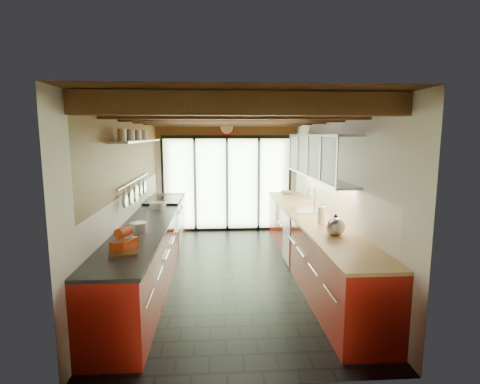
{
  "coord_description": "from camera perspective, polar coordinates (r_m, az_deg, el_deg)",
  "views": [
    {
      "loc": [
        -0.25,
        -5.74,
        2.2
      ],
      "look_at": [
        0.15,
        0.4,
        1.25
      ],
      "focal_mm": 28.0,
      "sensor_mm": 36.0,
      "label": 1
    }
  ],
  "objects": [
    {
      "name": "bowl",
      "position": [
        8.23,
        6.98,
        -0.04
      ],
      "size": [
        0.24,
        0.24,
        0.06
      ],
      "primitive_type": "imported",
      "rotation": [
        0.0,
        0.0,
        0.05
      ],
      "color": "silver",
      "rests_on": "right_counter"
    },
    {
      "name": "left_counter",
      "position": [
        6.09,
        -13.37,
        -8.07
      ],
      "size": [
        0.68,
        5.0,
        0.92
      ],
      "color": "#A51910",
      "rests_on": "ground"
    },
    {
      "name": "sink_assembly",
      "position": [
        6.45,
        10.17,
        -2.44
      ],
      "size": [
        0.45,
        0.52,
        0.43
      ],
      "color": "silver",
      "rests_on": "right_counter"
    },
    {
      "name": "right_counter",
      "position": [
        6.19,
        10.8,
        -7.7
      ],
      "size": [
        0.68,
        5.0,
        0.92
      ],
      "color": "#A51910",
      "rests_on": "ground"
    },
    {
      "name": "upper_cabinets_right",
      "position": [
        6.28,
        11.87,
        5.39
      ],
      "size": [
        0.34,
        3.0,
        3.0
      ],
      "color": "silver",
      "rests_on": "ground"
    },
    {
      "name": "left_wall_fixtures",
      "position": [
        6.06,
        -15.35,
        5.11
      ],
      "size": [
        0.28,
        2.6,
        0.96
      ],
      "color": "silver",
      "rests_on": "ground"
    },
    {
      "name": "cutting_board",
      "position": [
        4.33,
        -17.36,
        -8.61
      ],
      "size": [
        0.36,
        0.45,
        0.03
      ],
      "primitive_type": "cube",
      "rotation": [
        0.0,
        0.0,
        0.22
      ],
      "color": "brown",
      "rests_on": "left_counter"
    },
    {
      "name": "pot_large",
      "position": [
        5.11,
        -15.17,
        -5.26
      ],
      "size": [
        0.24,
        0.24,
        0.14
      ],
      "primitive_type": "cylinder",
      "rotation": [
        0.0,
        0.0,
        -0.1
      ],
      "color": "silver",
      "rests_on": "left_counter"
    },
    {
      "name": "ceiling_beams",
      "position": [
        6.13,
        -1.38,
        11.22
      ],
      "size": [
        3.14,
        5.06,
        4.9
      ],
      "color": "#593316",
      "rests_on": "ground"
    },
    {
      "name": "room_shell",
      "position": [
        5.77,
        -1.2,
        3.34
      ],
      "size": [
        5.5,
        5.5,
        5.5
      ],
      "color": "silver",
      "rests_on": "ground"
    },
    {
      "name": "paper_towel",
      "position": [
        5.55,
        12.31,
        -3.46
      ],
      "size": [
        0.13,
        0.13,
        0.29
      ],
      "color": "white",
      "rests_on": "right_counter"
    },
    {
      "name": "glass_door",
      "position": [
        8.46,
        -2.01,
        5.1
      ],
      "size": [
        2.95,
        0.1,
        2.9
      ],
      "color": "#C6EAAD",
      "rests_on": "ground"
    },
    {
      "name": "kettle",
      "position": [
        4.95,
        14.34,
        -4.93
      ],
      "size": [
        0.26,
        0.31,
        0.29
      ],
      "color": "silver",
      "rests_on": "right_counter"
    },
    {
      "name": "ground",
      "position": [
        6.15,
        -1.15,
        -12.17
      ],
      "size": [
        5.5,
        5.5,
        0.0
      ],
      "primitive_type": "plane",
      "color": "black",
      "rests_on": "ground"
    },
    {
      "name": "pot_small",
      "position": [
        6.7,
        -12.4,
        -1.99
      ],
      "size": [
        0.35,
        0.35,
        0.11
      ],
      "primitive_type": "cylinder",
      "rotation": [
        0.0,
        0.0,
        -0.3
      ],
      "color": "silver",
      "rests_on": "left_counter"
    },
    {
      "name": "stand_mixer",
      "position": [
        4.37,
        -17.18,
        -7.15
      ],
      "size": [
        0.27,
        0.35,
        0.28
      ],
      "color": "#AF350E",
      "rests_on": "left_counter"
    },
    {
      "name": "range_stove",
      "position": [
        7.47,
        -11.53,
        -4.8
      ],
      "size": [
        0.66,
        0.9,
        0.97
      ],
      "color": "silver",
      "rests_on": "ground"
    },
    {
      "name": "soap_bottle",
      "position": [
        5.08,
        13.88,
        -4.85
      ],
      "size": [
        0.12,
        0.12,
        0.21
      ],
      "primitive_type": "imported",
      "rotation": [
        0.0,
        0.0,
        0.32
      ],
      "color": "silver",
      "rests_on": "right_counter"
    }
  ]
}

